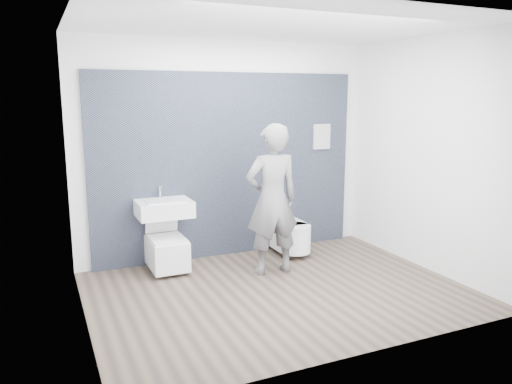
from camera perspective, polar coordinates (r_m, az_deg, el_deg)
name	(u,v)px	position (r m, az deg, el deg)	size (l,w,h in m)	color
ground	(278,291)	(5.58, 2.56, -11.23)	(4.00, 4.00, 0.00)	brown
room_shell	(280,132)	(5.18, 2.73, 6.89)	(4.00, 4.00, 4.00)	silver
tile_wall	(230,253)	(6.84, -2.99, -6.97)	(3.60, 0.06, 2.40)	black
washbasin	(164,208)	(6.12, -10.46, -1.82)	(0.65, 0.49, 0.49)	white
toilet_square	(167,251)	(6.19, -10.16, -6.63)	(0.42, 0.61, 0.81)	white
toilet_rounded	(291,236)	(6.73, 4.01, -5.04)	(0.41, 0.69, 0.37)	white
info_placard	(319,242)	(7.39, 7.23, -5.67)	(0.26, 0.03, 0.35)	silver
visitor	(272,200)	(5.88, 1.85, -0.89)	(0.65, 0.43, 1.80)	slate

